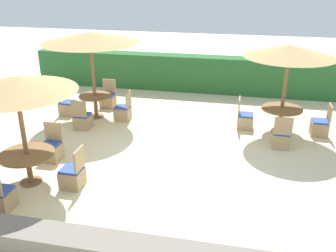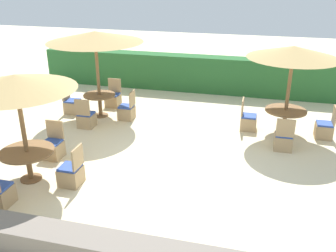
{
  "view_description": "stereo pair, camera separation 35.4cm",
  "coord_description": "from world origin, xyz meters",
  "px_view_note": "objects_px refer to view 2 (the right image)",
  "views": [
    {
      "loc": [
        1.72,
        -7.54,
        4.44
      ],
      "look_at": [
        0.0,
        0.6,
        0.9
      ],
      "focal_mm": 40.0,
      "sensor_mm": 36.0,
      "label": 1
    },
    {
      "loc": [
        2.07,
        -7.46,
        4.44
      ],
      "look_at": [
        0.0,
        0.6,
        0.9
      ],
      "focal_mm": 40.0,
      "sensor_mm": 36.0,
      "label": 2
    }
  ],
  "objects_px": {
    "parasol_back_left": "(95,37)",
    "round_table_back_right": "(285,114)",
    "patio_chair_back_left_east": "(127,111)",
    "patio_chair_back_left_west": "(72,105)",
    "patio_chair_front_left_east": "(71,174)",
    "patio_chair_back_right_east": "(325,129)",
    "parasol_front_left": "(15,83)",
    "patio_chair_back_right_west": "(248,121)",
    "patio_chair_back_left_north": "(113,99)",
    "patio_chair_front_left_north": "(53,148)",
    "round_table_front_left": "(28,156)",
    "patio_chair_back_right_south": "(283,140)",
    "round_table_back_left": "(100,99)",
    "patio_chair_back_left_south": "(86,119)",
    "parasol_back_right": "(293,52)"
  },
  "relations": [
    {
      "from": "patio_chair_front_left_north",
      "to": "patio_chair_back_right_east",
      "type": "xyz_separation_m",
      "value": [
        6.76,
        2.95,
        0.0
      ]
    },
    {
      "from": "parasol_back_right",
      "to": "patio_chair_back_right_east",
      "type": "relative_size",
      "value": 2.72
    },
    {
      "from": "round_table_front_left",
      "to": "patio_chair_back_right_south",
      "type": "xyz_separation_m",
      "value": [
        5.57,
        2.99,
        -0.32
      ]
    },
    {
      "from": "parasol_back_right",
      "to": "patio_chair_back_right_west",
      "type": "distance_m",
      "value": 2.33
    },
    {
      "from": "round_table_back_left",
      "to": "patio_chair_back_right_west",
      "type": "bearing_deg",
      "value": 0.86
    },
    {
      "from": "round_table_front_left",
      "to": "patio_chair_back_left_west",
      "type": "bearing_deg",
      "value": 104.9
    },
    {
      "from": "parasol_back_right",
      "to": "patio_chair_back_right_east",
      "type": "height_order",
      "value": "parasol_back_right"
    },
    {
      "from": "patio_chair_back_right_west",
      "to": "patio_chair_back_left_west",
      "type": "bearing_deg",
      "value": -89.49
    },
    {
      "from": "round_table_back_left",
      "to": "patio_chair_back_left_west",
      "type": "relative_size",
      "value": 1.09
    },
    {
      "from": "patio_chair_back_left_east",
      "to": "patio_chair_back_right_east",
      "type": "bearing_deg",
      "value": -89.59
    },
    {
      "from": "parasol_front_left",
      "to": "patio_chair_back_right_west",
      "type": "relative_size",
      "value": 2.67
    },
    {
      "from": "patio_chair_front_left_east",
      "to": "patio_chair_back_right_south",
      "type": "height_order",
      "value": "same"
    },
    {
      "from": "patio_chair_back_left_west",
      "to": "patio_chair_front_left_east",
      "type": "height_order",
      "value": "same"
    },
    {
      "from": "parasol_front_left",
      "to": "parasol_back_right",
      "type": "height_order",
      "value": "parasol_back_right"
    },
    {
      "from": "patio_chair_front_left_north",
      "to": "round_table_back_right",
      "type": "bearing_deg",
      "value": -152.31
    },
    {
      "from": "parasol_front_left",
      "to": "patio_chair_front_left_north",
      "type": "height_order",
      "value": "parasol_front_left"
    },
    {
      "from": "patio_chair_back_left_north",
      "to": "patio_chair_back_right_west",
      "type": "height_order",
      "value": "same"
    },
    {
      "from": "round_table_back_left",
      "to": "round_table_front_left",
      "type": "distance_m",
      "value": 4.05
    },
    {
      "from": "parasol_back_left",
      "to": "round_table_front_left",
      "type": "height_order",
      "value": "parasol_back_left"
    },
    {
      "from": "patio_chair_back_left_south",
      "to": "patio_chair_front_left_north",
      "type": "xyz_separation_m",
      "value": [
        0.05,
        -2.0,
        0.0
      ]
    },
    {
      "from": "parasol_back_left",
      "to": "patio_chair_front_left_north",
      "type": "relative_size",
      "value": 3.12
    },
    {
      "from": "patio_chair_front_left_north",
      "to": "patio_chair_back_right_south",
      "type": "bearing_deg",
      "value": -161.31
    },
    {
      "from": "parasol_front_left",
      "to": "patio_chair_back_right_west",
      "type": "distance_m",
      "value": 6.49
    },
    {
      "from": "patio_chair_back_left_east",
      "to": "patio_chair_back_right_east",
      "type": "xyz_separation_m",
      "value": [
        5.86,
        0.04,
        0.0
      ]
    },
    {
      "from": "patio_chair_back_right_south",
      "to": "patio_chair_back_right_west",
      "type": "bearing_deg",
      "value": 130.84
    },
    {
      "from": "round_table_back_left",
      "to": "patio_chair_back_left_north",
      "type": "relative_size",
      "value": 1.09
    },
    {
      "from": "patio_chair_back_right_west",
      "to": "parasol_front_left",
      "type": "bearing_deg",
      "value": -48.11
    },
    {
      "from": "round_table_front_left",
      "to": "patio_chair_back_right_east",
      "type": "height_order",
      "value": "patio_chair_back_right_east"
    },
    {
      "from": "patio_chair_back_left_west",
      "to": "round_table_back_right",
      "type": "bearing_deg",
      "value": 89.95
    },
    {
      "from": "patio_chair_back_left_west",
      "to": "patio_chair_back_left_south",
      "type": "relative_size",
      "value": 1.0
    },
    {
      "from": "parasol_back_left",
      "to": "round_table_back_right",
      "type": "height_order",
      "value": "parasol_back_left"
    },
    {
      "from": "patio_chair_front_left_north",
      "to": "patio_chair_back_right_south",
      "type": "xyz_separation_m",
      "value": [
        5.62,
        1.9,
        0.0
      ]
    },
    {
      "from": "patio_chair_back_left_north",
      "to": "patio_chair_back_left_west",
      "type": "relative_size",
      "value": 1.0
    },
    {
      "from": "parasol_back_left",
      "to": "patio_chair_back_right_east",
      "type": "height_order",
      "value": "parasol_back_left"
    },
    {
      "from": "parasol_front_left",
      "to": "patio_chair_front_left_east",
      "type": "bearing_deg",
      "value": 2.45
    },
    {
      "from": "parasol_front_left",
      "to": "patio_chair_back_right_south",
      "type": "xyz_separation_m",
      "value": [
        5.57,
        2.99,
        -2.01
      ]
    },
    {
      "from": "patio_chair_back_left_east",
      "to": "round_table_back_right",
      "type": "xyz_separation_m",
      "value": [
        4.76,
        0.06,
        0.33
      ]
    },
    {
      "from": "patio_chair_front_left_north",
      "to": "patio_chair_back_right_east",
      "type": "relative_size",
      "value": 1.0
    },
    {
      "from": "parasol_back_right",
      "to": "patio_chair_back_left_west",
      "type": "bearing_deg",
      "value": 179.95
    },
    {
      "from": "round_table_back_left",
      "to": "patio_chair_back_right_west",
      "type": "xyz_separation_m",
      "value": [
        4.67,
        0.07,
        -0.3
      ]
    },
    {
      "from": "patio_chair_back_left_south",
      "to": "round_table_back_right",
      "type": "relative_size",
      "value": 0.81
    },
    {
      "from": "round_table_back_left",
      "to": "parasol_front_left",
      "type": "xyz_separation_m",
      "value": [
        0.08,
        -4.05,
        1.71
      ]
    },
    {
      "from": "patio_chair_back_right_west",
      "to": "patio_chair_back_left_north",
      "type": "bearing_deg",
      "value": -100.99
    },
    {
      "from": "patio_chair_back_right_west",
      "to": "patio_chair_back_right_east",
      "type": "height_order",
      "value": "same"
    },
    {
      "from": "patio_chair_back_right_east",
      "to": "patio_chair_front_left_north",
      "type": "bearing_deg",
      "value": 113.58
    },
    {
      "from": "parasol_back_left",
      "to": "round_table_back_right",
      "type": "xyz_separation_m",
      "value": [
        5.69,
        0.01,
        -1.93
      ]
    },
    {
      "from": "parasol_back_left",
      "to": "patio_chair_front_left_north",
      "type": "distance_m",
      "value": 3.72
    },
    {
      "from": "patio_chair_back_right_west",
      "to": "patio_chair_back_left_south",
      "type": "bearing_deg",
      "value": -77.59
    },
    {
      "from": "patio_chair_front_left_east",
      "to": "patio_chair_back_right_east",
      "type": "relative_size",
      "value": 1.0
    },
    {
      "from": "patio_chair_back_left_east",
      "to": "patio_chair_back_right_west",
      "type": "xyz_separation_m",
      "value": [
        3.74,
        0.12,
        0.0
      ]
    }
  ]
}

